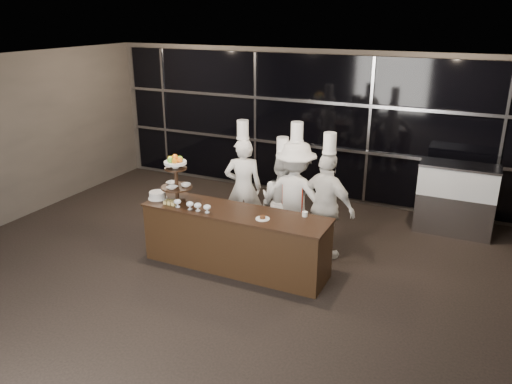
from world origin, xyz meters
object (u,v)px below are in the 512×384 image
at_px(chef_a, 243,187).
at_px(buffet_counter, 235,239).
at_px(chef_c, 295,196).
at_px(display_case, 456,195).
at_px(chef_b, 282,199).
at_px(display_stand, 176,175).
at_px(layer_cake, 158,195).
at_px(chef_d, 327,206).

bearing_deg(chef_a, buffet_counter, -69.35).
bearing_deg(buffet_counter, chef_c, 60.86).
xyz_separation_m(buffet_counter, display_case, (2.85, 2.77, 0.22)).
relative_size(chef_b, chef_c, 0.87).
bearing_deg(display_stand, layer_cake, -171.49).
bearing_deg(chef_a, layer_cake, -128.77).
bearing_deg(chef_d, display_case, 47.76).
bearing_deg(chef_a, display_stand, -118.18).
distance_m(display_case, chef_d, 2.58).
distance_m(display_stand, chef_b, 1.78).
height_order(chef_a, chef_c, chef_c).
bearing_deg(chef_d, layer_cake, -159.48).
bearing_deg(layer_cake, chef_c, 29.05).
height_order(chef_a, chef_d, chef_a).
distance_m(chef_b, chef_c, 0.31).
relative_size(display_case, chef_b, 0.71).
height_order(chef_b, chef_c, chef_c).
height_order(layer_cake, chef_d, chef_d).
distance_m(chef_a, chef_c, 0.98).
xyz_separation_m(layer_cake, chef_b, (1.63, 1.14, -0.20)).
bearing_deg(layer_cake, chef_d, 20.52).
relative_size(display_stand, layer_cake, 2.48).
height_order(display_case, chef_c, chef_c).
bearing_deg(chef_c, chef_d, -13.17).
xyz_separation_m(display_stand, chef_b, (1.29, 1.09, -0.56)).
distance_m(layer_cake, chef_b, 1.99).
xyz_separation_m(layer_cake, chef_d, (2.45, 0.92, -0.10)).
relative_size(display_stand, chef_b, 0.41).
bearing_deg(chef_b, display_case, 33.35).
height_order(chef_a, chef_b, chef_a).
relative_size(display_case, chef_c, 0.61).
relative_size(chef_b, chef_d, 0.90).
bearing_deg(chef_c, buffet_counter, -119.14).
relative_size(buffet_counter, chef_a, 1.40).
bearing_deg(display_case, layer_cake, -146.00).
distance_m(chef_a, chef_b, 0.71).
relative_size(layer_cake, chef_c, 0.14).
bearing_deg(chef_c, chef_a, 174.36).
bearing_deg(display_case, chef_d, -132.24).
xyz_separation_m(display_stand, layer_cake, (-0.33, -0.05, -0.37)).
xyz_separation_m(buffet_counter, display_stand, (-1.00, -0.00, 0.87)).
xyz_separation_m(chef_a, chef_d, (1.53, -0.23, -0.01)).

